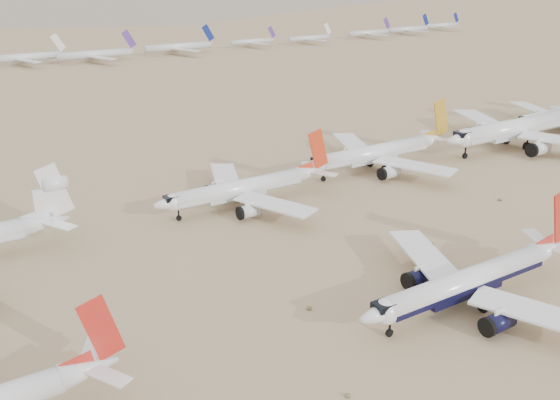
% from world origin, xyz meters
% --- Properties ---
extents(ground, '(7000.00, 7000.00, 0.00)m').
position_xyz_m(ground, '(0.00, 0.00, 0.00)').
color(ground, '#866E4E').
rests_on(ground, ground).
extents(main_airliner, '(47.53, 46.43, 16.77)m').
position_xyz_m(main_airliner, '(-5.63, 1.10, 4.61)').
color(main_airliner, white).
rests_on(main_airliner, ground).
extents(row2_navy_widebody, '(61.07, 59.72, 21.73)m').
position_xyz_m(row2_navy_widebody, '(81.50, 59.47, 6.07)').
color(row2_navy_widebody, white).
rests_on(row2_navy_widebody, ground).
extents(row2_gold_tail, '(49.23, 48.14, 17.53)m').
position_xyz_m(row2_gold_tail, '(29.48, 65.61, 4.90)').
color(row2_gold_tail, white).
rests_on(row2_gold_tail, ground).
extents(row2_orange_tail, '(44.60, 43.63, 15.91)m').
position_xyz_m(row2_orange_tail, '(-15.64, 61.57, 4.46)').
color(row2_orange_tail, white).
rests_on(row2_orange_tail, ground).
extents(distant_storage_row, '(610.99, 57.16, 14.89)m').
position_xyz_m(distant_storage_row, '(6.62, 306.20, 4.43)').
color(distant_storage_row, silver).
rests_on(distant_storage_row, ground).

